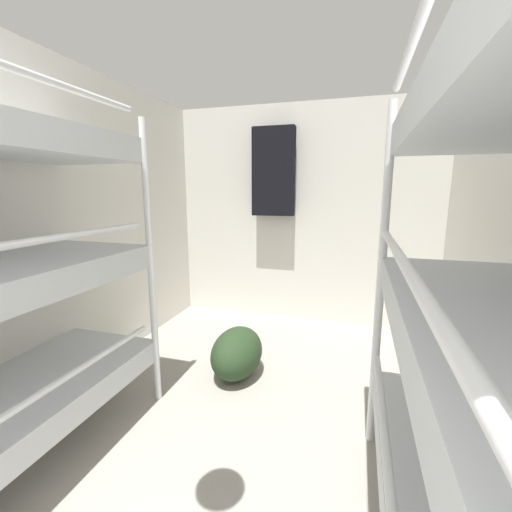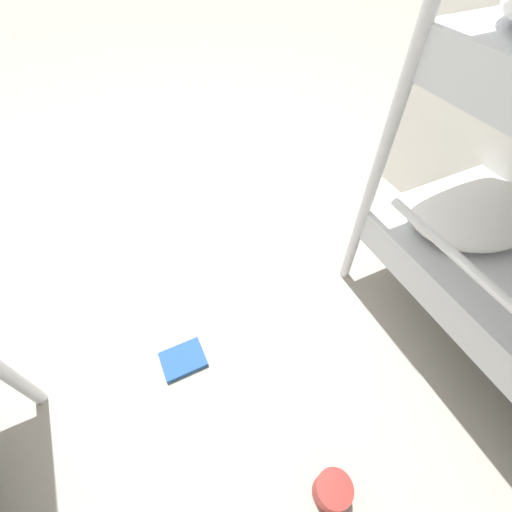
% 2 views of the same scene
% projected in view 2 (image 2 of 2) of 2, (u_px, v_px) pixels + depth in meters
% --- Properties ---
extents(ground_plane, '(20.00, 20.00, 0.00)m').
position_uv_depth(ground_plane, '(175.00, 242.00, 1.84)').
color(ground_plane, gray).
extents(tin_can, '(0.11, 0.11, 0.12)m').
position_uv_depth(tin_can, '(332.00, 491.00, 1.07)').
color(tin_can, '#AD231E').
rests_on(tin_can, ground_plane).
extents(floor_book, '(0.17, 0.13, 0.02)m').
position_uv_depth(floor_book, '(183.00, 360.00, 1.40)').
color(floor_book, navy).
rests_on(floor_book, ground_plane).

